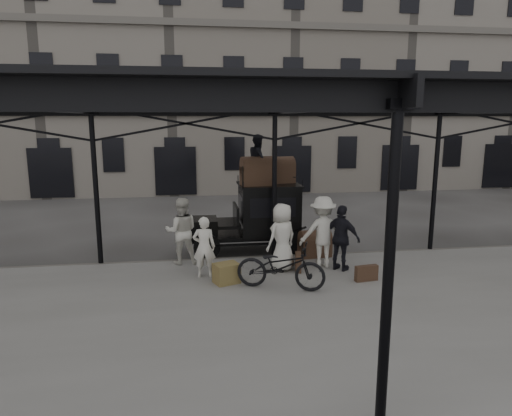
# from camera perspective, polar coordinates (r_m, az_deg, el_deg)

# --- Properties ---
(ground) EXTENTS (120.00, 120.00, 0.00)m
(ground) POSITION_cam_1_polar(r_m,az_deg,el_deg) (11.94, 4.00, -9.44)
(ground) COLOR #383533
(ground) RESTS_ON ground
(platform) EXTENTS (28.00, 8.00, 0.15)m
(platform) POSITION_cam_1_polar(r_m,az_deg,el_deg) (10.11, 6.45, -12.96)
(platform) COLOR slate
(platform) RESTS_ON ground
(canopy) EXTENTS (22.50, 9.00, 4.74)m
(canopy) POSITION_cam_1_polar(r_m,az_deg,el_deg) (9.51, 6.63, 13.52)
(canopy) COLOR black
(canopy) RESTS_ON ground
(building_frontage) EXTENTS (64.00, 8.00, 14.00)m
(building_frontage) POSITION_cam_1_polar(r_m,az_deg,el_deg) (29.15, -3.59, 16.65)
(building_frontage) COLOR slate
(building_frontage) RESTS_ON ground
(taxi) EXTENTS (3.65, 1.55, 2.18)m
(taxi) POSITION_cam_1_polar(r_m,az_deg,el_deg) (14.43, 0.37, -0.81)
(taxi) COLOR black
(taxi) RESTS_ON ground
(porter_left) EXTENTS (0.61, 0.43, 1.60)m
(porter_left) POSITION_cam_1_polar(r_m,az_deg,el_deg) (11.80, -6.50, -4.87)
(porter_left) COLOR silver
(porter_left) RESTS_ON platform
(porter_midleft) EXTENTS (0.92, 0.71, 1.88)m
(porter_midleft) POSITION_cam_1_polar(r_m,az_deg,el_deg) (12.96, -9.29, -2.85)
(porter_midleft) COLOR beige
(porter_midleft) RESTS_ON platform
(porter_centre) EXTENTS (1.07, 0.96, 1.84)m
(porter_centre) POSITION_cam_1_polar(r_m,az_deg,el_deg) (12.23, 3.28, -3.67)
(porter_centre) COLOR silver
(porter_centre) RESTS_ON platform
(porter_official) EXTENTS (1.05, 1.04, 1.78)m
(porter_official) POSITION_cam_1_polar(r_m,az_deg,el_deg) (12.44, 10.64, -3.72)
(porter_official) COLOR black
(porter_official) RESTS_ON platform
(porter_right) EXTENTS (1.30, 0.78, 1.97)m
(porter_right) POSITION_cam_1_polar(r_m,az_deg,el_deg) (12.61, 8.31, -2.99)
(porter_right) COLOR beige
(porter_right) RESTS_ON platform
(bicycle) EXTENTS (2.27, 1.46, 1.13)m
(bicycle) POSITION_cam_1_polar(r_m,az_deg,el_deg) (11.01, 3.11, -7.28)
(bicycle) COLOR black
(bicycle) RESTS_ON platform
(porter_roof) EXTENTS (0.64, 0.80, 1.54)m
(porter_roof) POSITION_cam_1_polar(r_m,az_deg,el_deg) (14.07, 0.31, 6.09)
(porter_roof) COLOR black
(porter_roof) RESTS_ON taxi
(steamer_trunk_roof_near) EXTENTS (1.07, 0.73, 0.73)m
(steamer_trunk_roof_near) POSITION_cam_1_polar(r_m,az_deg,el_deg) (13.95, 0.20, 4.37)
(steamer_trunk_roof_near) COLOR #4C3023
(steamer_trunk_roof_near) RESTS_ON taxi
(steamer_trunk_roof_far) EXTENTS (1.02, 0.73, 0.69)m
(steamer_trunk_roof_far) POSITION_cam_1_polar(r_m,az_deg,el_deg) (14.52, 2.87, 4.54)
(steamer_trunk_roof_far) COLOR #4C3023
(steamer_trunk_roof_far) RESTS_ON taxi
(steamer_trunk_platform) EXTENTS (0.97, 0.67, 0.66)m
(steamer_trunk_platform) POSITION_cam_1_polar(r_m,az_deg,el_deg) (13.73, 7.35, -4.63)
(steamer_trunk_platform) COLOR #4C3023
(steamer_trunk_platform) RESTS_ON platform
(wicker_hamper) EXTENTS (0.72, 0.64, 0.50)m
(wicker_hamper) POSITION_cam_1_polar(r_m,az_deg,el_deg) (11.49, -3.71, -8.14)
(wicker_hamper) COLOR olive
(wicker_hamper) RESTS_ON platform
(suitcase_upright) EXTENTS (0.26, 0.62, 0.45)m
(suitcase_upright) POSITION_cam_1_polar(r_m,az_deg,el_deg) (12.45, 5.29, -6.75)
(suitcase_upright) COLOR #4C3023
(suitcase_upright) RESTS_ON platform
(suitcase_flat) EXTENTS (0.62, 0.24, 0.40)m
(suitcase_flat) POSITION_cam_1_polar(r_m,az_deg,el_deg) (11.95, 13.63, -7.92)
(suitcase_flat) COLOR #4C3023
(suitcase_flat) RESTS_ON platform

